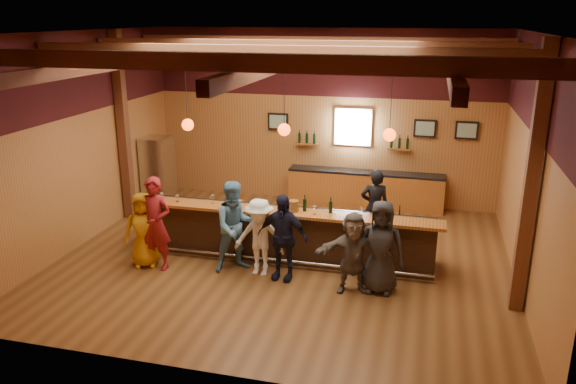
{
  "coord_description": "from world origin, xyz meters",
  "views": [
    {
      "loc": [
        2.69,
        -10.28,
        4.81
      ],
      "look_at": [
        0.0,
        0.3,
        1.35
      ],
      "focal_mm": 35.0,
      "sensor_mm": 36.0,
      "label": 1
    }
  ],
  "objects_px": {
    "customer_orange": "(144,230)",
    "customer_navy": "(282,237)",
    "back_bar_cabinet": "(365,189)",
    "stainless_fridge": "(158,171)",
    "customer_white": "(260,237)",
    "customer_denim": "(236,226)",
    "bottle_a": "(305,205)",
    "customer_redvest": "(155,224)",
    "customer_brown": "(353,253)",
    "customer_dark": "(381,247)",
    "ice_bucket": "(294,206)",
    "bartender": "(375,207)",
    "bar_counter": "(287,232)"
  },
  "relations": [
    {
      "from": "ice_bucket",
      "to": "bottle_a",
      "type": "height_order",
      "value": "bottle_a"
    },
    {
      "from": "stainless_fridge",
      "to": "customer_redvest",
      "type": "height_order",
      "value": "customer_redvest"
    },
    {
      "from": "back_bar_cabinet",
      "to": "ice_bucket",
      "type": "height_order",
      "value": "ice_bucket"
    },
    {
      "from": "customer_denim",
      "to": "ice_bucket",
      "type": "relative_size",
      "value": 8.21
    },
    {
      "from": "bar_counter",
      "to": "customer_denim",
      "type": "relative_size",
      "value": 3.5
    },
    {
      "from": "customer_orange",
      "to": "customer_navy",
      "type": "bearing_deg",
      "value": -18.05
    },
    {
      "from": "bar_counter",
      "to": "stainless_fridge",
      "type": "distance_m",
      "value": 4.81
    },
    {
      "from": "bar_counter",
      "to": "customer_redvest",
      "type": "xyz_separation_m",
      "value": [
        -2.35,
        -1.18,
        0.41
      ]
    },
    {
      "from": "bottle_a",
      "to": "customer_brown",
      "type": "bearing_deg",
      "value": -41.29
    },
    {
      "from": "bartender",
      "to": "ice_bucket",
      "type": "height_order",
      "value": "bartender"
    },
    {
      "from": "customer_orange",
      "to": "bartender",
      "type": "distance_m",
      "value": 4.86
    },
    {
      "from": "customer_redvest",
      "to": "customer_dark",
      "type": "relative_size",
      "value": 1.08
    },
    {
      "from": "stainless_fridge",
      "to": "customer_denim",
      "type": "bearing_deg",
      "value": -44.92
    },
    {
      "from": "customer_brown",
      "to": "customer_white",
      "type": "bearing_deg",
      "value": 158.35
    },
    {
      "from": "customer_brown",
      "to": "bottle_a",
      "type": "bearing_deg",
      "value": 124.78
    },
    {
      "from": "customer_redvest",
      "to": "back_bar_cabinet",
      "type": "bearing_deg",
      "value": 56.4
    },
    {
      "from": "customer_brown",
      "to": "bottle_a",
      "type": "height_order",
      "value": "customer_brown"
    },
    {
      "from": "bottle_a",
      "to": "back_bar_cabinet",
      "type": "bearing_deg",
      "value": 78.66
    },
    {
      "from": "customer_orange",
      "to": "customer_denim",
      "type": "height_order",
      "value": "customer_denim"
    },
    {
      "from": "bottle_a",
      "to": "customer_orange",
      "type": "bearing_deg",
      "value": -163.45
    },
    {
      "from": "bar_counter",
      "to": "customer_white",
      "type": "xyz_separation_m",
      "value": [
        -0.29,
        -0.96,
        0.24
      ]
    },
    {
      "from": "back_bar_cabinet",
      "to": "customer_brown",
      "type": "height_order",
      "value": "customer_brown"
    },
    {
      "from": "customer_orange",
      "to": "customer_dark",
      "type": "relative_size",
      "value": 0.88
    },
    {
      "from": "stainless_fridge",
      "to": "customer_brown",
      "type": "distance_m",
      "value": 6.73
    },
    {
      "from": "customer_navy",
      "to": "bartender",
      "type": "height_order",
      "value": "customer_navy"
    },
    {
      "from": "customer_denim",
      "to": "customer_orange",
      "type": "bearing_deg",
      "value": 155.05
    },
    {
      "from": "customer_redvest",
      "to": "bottle_a",
      "type": "xyz_separation_m",
      "value": [
        2.77,
        0.94,
        0.31
      ]
    },
    {
      "from": "stainless_fridge",
      "to": "customer_dark",
      "type": "relative_size",
      "value": 1.05
    },
    {
      "from": "customer_white",
      "to": "back_bar_cabinet",
      "type": "bearing_deg",
      "value": 73.38
    },
    {
      "from": "customer_denim",
      "to": "customer_dark",
      "type": "bearing_deg",
      "value": -38.77
    },
    {
      "from": "back_bar_cabinet",
      "to": "stainless_fridge",
      "type": "distance_m",
      "value": 5.43
    },
    {
      "from": "customer_orange",
      "to": "customer_navy",
      "type": "distance_m",
      "value": 2.81
    },
    {
      "from": "customer_redvest",
      "to": "stainless_fridge",
      "type": "bearing_deg",
      "value": 119.06
    },
    {
      "from": "stainless_fridge",
      "to": "customer_white",
      "type": "relative_size",
      "value": 1.18
    },
    {
      "from": "bar_counter",
      "to": "ice_bucket",
      "type": "relative_size",
      "value": 28.72
    },
    {
      "from": "back_bar_cabinet",
      "to": "stainless_fridge",
      "type": "height_order",
      "value": "stainless_fridge"
    },
    {
      "from": "customer_dark",
      "to": "ice_bucket",
      "type": "distance_m",
      "value": 1.99
    },
    {
      "from": "customer_dark",
      "to": "ice_bucket",
      "type": "relative_size",
      "value": 7.85
    },
    {
      "from": "customer_white",
      "to": "bottle_a",
      "type": "distance_m",
      "value": 1.12
    },
    {
      "from": "ice_bucket",
      "to": "bottle_a",
      "type": "relative_size",
      "value": 0.66
    },
    {
      "from": "back_bar_cabinet",
      "to": "customer_redvest",
      "type": "distance_m",
      "value": 5.93
    },
    {
      "from": "customer_orange",
      "to": "customer_redvest",
      "type": "distance_m",
      "value": 0.33
    },
    {
      "from": "back_bar_cabinet",
      "to": "customer_navy",
      "type": "distance_m",
      "value": 4.72
    },
    {
      "from": "customer_orange",
      "to": "customer_denim",
      "type": "relative_size",
      "value": 0.84
    },
    {
      "from": "back_bar_cabinet",
      "to": "customer_white",
      "type": "height_order",
      "value": "customer_white"
    },
    {
      "from": "stainless_fridge",
      "to": "bottle_a",
      "type": "bearing_deg",
      "value": -30.6
    },
    {
      "from": "customer_navy",
      "to": "bottle_a",
      "type": "distance_m",
      "value": 0.92
    },
    {
      "from": "customer_white",
      "to": "ice_bucket",
      "type": "relative_size",
      "value": 6.96
    },
    {
      "from": "bartender",
      "to": "ice_bucket",
      "type": "bearing_deg",
      "value": 35.17
    },
    {
      "from": "back_bar_cabinet",
      "to": "customer_white",
      "type": "xyz_separation_m",
      "value": [
        -1.48,
        -4.53,
        0.29
      ]
    }
  ]
}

